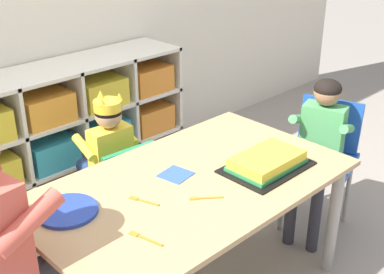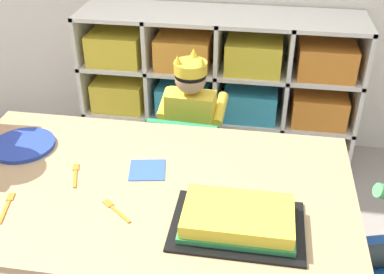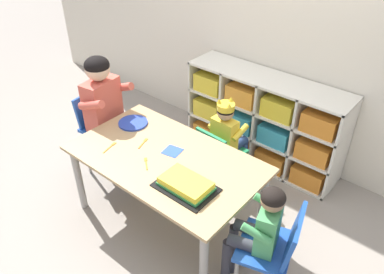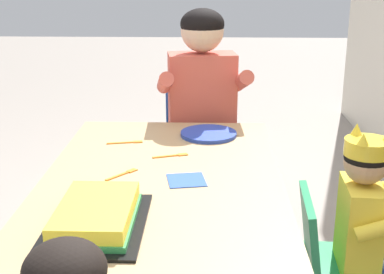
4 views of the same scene
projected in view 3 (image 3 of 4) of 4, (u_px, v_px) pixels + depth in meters
ground at (168, 218)px, 2.98m from camera, size 16.00×16.00×0.00m
classroom_back_wall at (279, 2)px, 3.07m from camera, size 6.10×0.10×2.70m
storage_cubby_shelf at (263, 122)px, 3.41m from camera, size 1.44×0.37×0.81m
activity_table at (166, 166)px, 2.68m from camera, size 1.33×0.78×0.60m
classroom_chair_blue at (219, 152)px, 3.12m from camera, size 0.34×0.34×0.56m
child_with_crown at (228, 131)px, 3.09m from camera, size 0.31×0.31×0.80m
classroom_chair_adult_side at (101, 124)px, 3.23m from camera, size 0.38×0.38×0.72m
adult_helper_seated at (109, 106)px, 3.06m from camera, size 0.45×0.43×1.08m
classroom_chair_guest_side at (275, 247)px, 2.21m from camera, size 0.41×0.42×0.69m
guest_at_table_side at (259, 228)px, 2.18m from camera, size 0.33×0.33×0.85m
birthday_cake_on_tray at (186, 185)px, 2.36m from camera, size 0.38×0.26×0.06m
paper_plate_stack at (133, 123)px, 2.98m from camera, size 0.23×0.23×0.01m
paper_napkin_square at (172, 151)px, 2.69m from camera, size 0.14×0.14×0.00m
fork_near_child_seat at (110, 147)px, 2.73m from camera, size 0.04×0.14×0.00m
fork_scattered_mid_table at (143, 143)px, 2.77m from camera, size 0.06×0.13×0.00m
fork_at_table_front_edge at (146, 163)px, 2.58m from camera, size 0.11×0.09×0.00m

